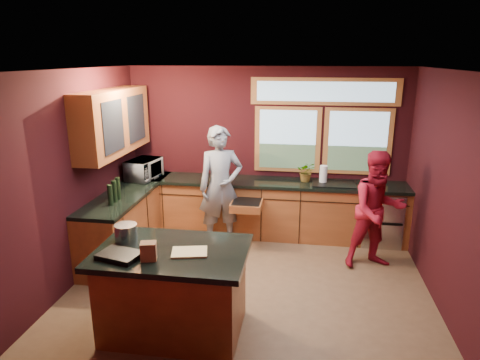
% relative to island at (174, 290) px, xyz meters
% --- Properties ---
extents(floor, '(4.50, 4.50, 0.00)m').
position_rel_island_xyz_m(floor, '(0.67, 1.01, -0.48)').
color(floor, brown).
rests_on(floor, ground).
extents(room_shell, '(4.52, 4.02, 2.71)m').
position_rel_island_xyz_m(room_shell, '(0.07, 1.34, 1.32)').
color(room_shell, black).
rests_on(room_shell, ground).
extents(back_counter, '(4.50, 0.64, 0.93)m').
position_rel_island_xyz_m(back_counter, '(0.87, 2.71, -0.01)').
color(back_counter, brown).
rests_on(back_counter, floor).
extents(left_counter, '(0.64, 2.30, 0.93)m').
position_rel_island_xyz_m(left_counter, '(-1.28, 1.86, -0.01)').
color(left_counter, brown).
rests_on(left_counter, floor).
extents(island, '(1.55, 1.05, 0.95)m').
position_rel_island_xyz_m(island, '(0.00, 0.00, 0.00)').
color(island, brown).
rests_on(island, floor).
extents(person_grey, '(0.80, 0.68, 1.86)m').
position_rel_island_xyz_m(person_grey, '(0.06, 2.26, 0.45)').
color(person_grey, slate).
rests_on(person_grey, floor).
extents(person_red, '(0.95, 0.84, 1.65)m').
position_rel_island_xyz_m(person_red, '(2.32, 1.85, 0.35)').
color(person_red, maroon).
rests_on(person_red, floor).
extents(microwave, '(0.49, 0.65, 0.32)m').
position_rel_island_xyz_m(microwave, '(-1.25, 2.51, 0.61)').
color(microwave, '#999999').
rests_on(microwave, left_counter).
extents(potted_plant, '(0.29, 0.25, 0.32)m').
position_rel_island_xyz_m(potted_plant, '(1.34, 2.76, 0.61)').
color(potted_plant, '#999999').
rests_on(potted_plant, back_counter).
extents(paper_towel, '(0.12, 0.12, 0.28)m').
position_rel_island_xyz_m(paper_towel, '(1.60, 2.71, 0.59)').
color(paper_towel, silver).
rests_on(paper_towel, back_counter).
extents(cutting_board, '(0.40, 0.32, 0.02)m').
position_rel_island_xyz_m(cutting_board, '(0.20, -0.05, 0.48)').
color(cutting_board, tan).
rests_on(cutting_board, island).
extents(stock_pot, '(0.24, 0.24, 0.18)m').
position_rel_island_xyz_m(stock_pot, '(-0.55, 0.15, 0.56)').
color(stock_pot, '#A5A5AA').
rests_on(stock_pot, island).
extents(paper_bag, '(0.18, 0.15, 0.18)m').
position_rel_island_xyz_m(paper_bag, '(-0.15, -0.25, 0.56)').
color(paper_bag, brown).
rests_on(paper_bag, island).
extents(black_tray, '(0.45, 0.37, 0.05)m').
position_rel_island_xyz_m(black_tray, '(-0.45, -0.25, 0.49)').
color(black_tray, black).
rests_on(black_tray, island).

